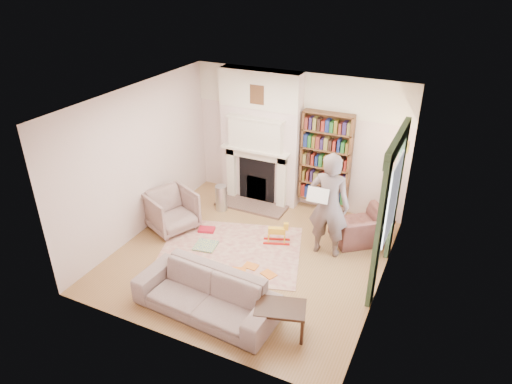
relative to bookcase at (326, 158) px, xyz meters
The scene contains 25 objects.
floor 2.51m from the bookcase, 107.05° to the right, with size 4.50×4.50×0.00m, color olive.
ceiling 2.75m from the bookcase, 107.05° to the right, with size 4.50×4.50×0.00m, color white.
wall_back 0.70m from the bookcase, 168.69° to the left, with size 4.50×4.50×0.00m, color silver.
wall_front 4.42m from the bookcase, 98.46° to the right, with size 4.50×4.50×0.00m, color silver.
wall_left 3.60m from the bookcase, 143.83° to the right, with size 4.50×4.50×0.00m, color silver.
wall_right 2.67m from the bookcase, 52.96° to the right, with size 4.50×4.50×0.00m, color silver.
fireplace 1.42m from the bookcase, behind, with size 1.70×0.58×2.80m.
bookcase is the anchor object (origin of this frame).
window 2.36m from the bookcase, 47.34° to the right, with size 0.02×0.90×1.30m, color silver.
curtain_left 2.87m from the bookcase, 57.36° to the right, with size 0.07×0.32×2.40m, color #2E462D.
curtain_right 1.86m from the bookcase, 33.35° to the right, with size 0.07×0.32×2.40m, color #2E462D.
pelmet 2.60m from the bookcase, 48.16° to the right, with size 0.09×1.70×0.24m, color #2E462D.
wall_sconce 1.68m from the bookcase, 24.19° to the right, with size 0.20×0.24×0.24m, color gold, non-canonical shape.
rug 2.66m from the bookcase, 115.29° to the right, with size 2.48×1.91×0.01m, color beige.
armchair_reading 1.56m from the bookcase, 40.96° to the right, with size 0.95×0.83×0.62m, color #482926.
armchair_left 3.20m from the bookcase, 141.16° to the right, with size 0.83×0.86×0.78m, color #AC9C8E.
sofa 3.84m from the bookcase, 99.35° to the right, with size 2.16×0.84×0.63m, color #A79E8A.
man_reading 1.56m from the bookcase, 69.87° to the right, with size 0.70×0.46×1.92m, color #62514E.
newspaper 1.70m from the bookcase, 76.97° to the right, with size 0.36×0.02×0.25m, color white.
coffee_table 3.78m from the bookcase, 81.37° to the right, with size 0.70×0.45×0.45m, color #321B11, non-canonical shape.
paraffin_heater 2.29m from the bookcase, 154.92° to the right, with size 0.24×0.24×0.55m, color #B3B7BC.
rocking_horse 1.87m from the bookcase, 103.54° to the right, with size 0.49×0.20×0.43m, color gold, non-canonical shape.
board_game 2.93m from the bookcase, 123.71° to the right, with size 0.39×0.39×0.03m, color #E5F055.
game_box_lid 2.74m from the bookcase, 134.72° to the right, with size 0.31×0.20×0.05m, color red.
comic_annuals 2.81m from the bookcase, 99.05° to the right, with size 0.79×0.42×0.02m.
Camera 1 is at (2.96, -6.02, 4.74)m, focal length 32.00 mm.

